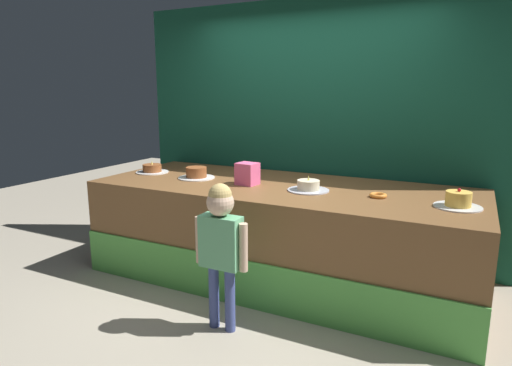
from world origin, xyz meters
TOP-DOWN VIEW (x-y plane):
  - ground_plane at (0.00, 0.00)m, footprint 12.00×12.00m
  - stage_platform at (0.00, 0.66)m, footprint 3.43×1.35m
  - curtain_backdrop at (0.00, 1.43)m, footprint 3.93×0.08m
  - child_figure at (-0.01, -0.37)m, footprint 0.42×0.19m
  - pink_box at (-0.29, 0.56)m, footprint 0.20×0.18m
  - donut at (0.88, 0.59)m, footprint 0.14×0.14m
  - cake_far_left at (-1.46, 0.64)m, footprint 0.33×0.33m
  - cake_center_left at (-0.88, 0.59)m, footprint 0.36×0.36m
  - cake_center_right at (0.29, 0.57)m, footprint 0.36×0.36m
  - cake_far_right at (1.46, 0.54)m, footprint 0.34×0.34m

SIDE VIEW (x-z plane):
  - ground_plane at x=0.00m, z-range 0.00..0.00m
  - stage_platform at x=0.00m, z-range 0.00..0.88m
  - child_figure at x=-0.01m, z-range 0.16..1.25m
  - donut at x=0.88m, z-range 0.88..0.91m
  - cake_far_left at x=-1.46m, z-range 0.86..0.98m
  - cake_center_right at x=0.29m, z-range 0.85..0.99m
  - cake_center_left at x=-0.88m, z-range 0.87..0.98m
  - cake_far_right at x=1.46m, z-range 0.86..1.00m
  - pink_box at x=-0.29m, z-range 0.88..1.08m
  - curtain_backdrop at x=0.00m, z-range 0.00..2.63m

